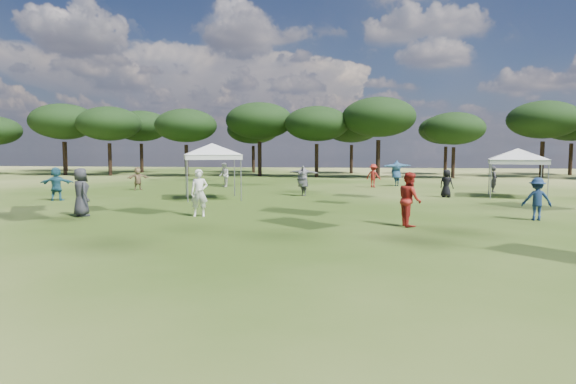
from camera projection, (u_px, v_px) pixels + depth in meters
name	position (u px, v px, depth m)	size (l,w,h in m)	color
tree_line	(368.00, 122.00, 48.33)	(108.78, 17.63, 7.77)	black
tent_left	(212.00, 146.00, 25.50)	(5.45, 5.45, 3.27)	gray
tent_right	(518.00, 151.00, 26.49)	(5.73, 5.73, 3.00)	gray
festival_crowd	(325.00, 181.00, 26.83)	(29.31, 20.29, 1.91)	#8C6C4C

